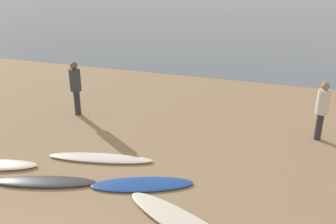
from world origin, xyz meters
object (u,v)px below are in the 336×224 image
surfboard_1 (45,182)px  surfboard_3 (142,184)px  surfboard_2 (100,158)px  person_1 (75,84)px  surfboard_4 (184,223)px  person_0 (322,106)px

surfboard_1 → surfboard_3: bearing=-0.9°
surfboard_1 → surfboard_3: (1.96, 0.64, -0.01)m
surfboard_2 → person_1: 3.38m
surfboard_3 → person_1: person_1 is taller
surfboard_3 → surfboard_4: (1.21, -0.91, 0.02)m
person_0 → person_1: person_1 is taller
surfboard_3 → person_1: 4.84m
surfboard_3 → surfboard_4: size_ratio=0.80×
surfboard_2 → surfboard_3: bearing=-39.8°
surfboard_3 → person_0: 5.18m
surfboard_4 → person_0: 5.24m
surfboard_2 → surfboard_4: bearing=-45.2°
surfboard_3 → surfboard_1: bearing=174.3°
surfboard_1 → person_1: (-1.66, 3.70, 0.97)m
surfboard_4 → person_1: (-4.84, 3.97, 0.96)m
surfboard_2 → surfboard_3: (1.41, -0.69, -0.01)m
surfboard_3 → person_0: bearing=23.3°
person_0 → surfboard_4: bearing=56.9°
person_0 → person_1: size_ratio=0.93×
surfboard_2 → person_0: size_ratio=1.59×
surfboard_1 → person_1: size_ratio=1.27×
surfboard_1 → person_1: 4.17m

